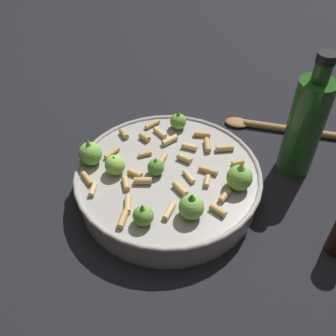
% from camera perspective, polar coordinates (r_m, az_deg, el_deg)
% --- Properties ---
extents(ground_plane, '(2.40, 2.40, 0.00)m').
position_cam_1_polar(ground_plane, '(0.71, -0.00, -3.75)').
color(ground_plane, black).
extents(cooking_pan, '(0.33, 0.33, 0.11)m').
position_cam_1_polar(cooking_pan, '(0.68, -0.03, -1.89)').
color(cooking_pan, '#9E9993').
rests_on(cooking_pan, ground).
extents(olive_oil_bottle, '(0.06, 0.06, 0.25)m').
position_cam_1_polar(olive_oil_bottle, '(0.73, 19.91, 5.98)').
color(olive_oil_bottle, '#1E4C19').
rests_on(olive_oil_bottle, ground).
extents(wooden_spoon, '(0.12, 0.24, 0.02)m').
position_cam_1_polar(wooden_spoon, '(0.88, 15.80, 5.88)').
color(wooden_spoon, olive).
rests_on(wooden_spoon, ground).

